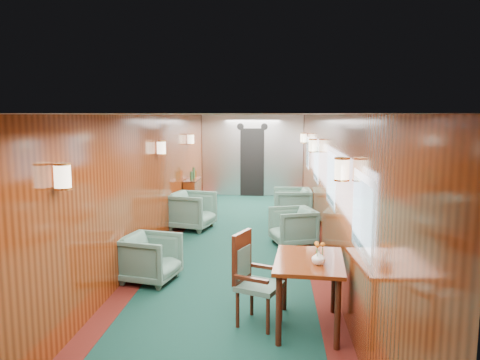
{
  "coord_description": "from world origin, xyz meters",
  "views": [
    {
      "loc": [
        0.66,
        -7.87,
        2.39
      ],
      "look_at": [
        0.0,
        1.0,
        1.15
      ],
      "focal_mm": 35.0,
      "sensor_mm": 36.0,
      "label": 1
    }
  ],
  "objects": [
    {
      "name": "room",
      "position": [
        0.0,
        0.0,
        1.63
      ],
      "size": [
        12.0,
        12.1,
        2.4
      ],
      "color": "#0E332A",
      "rests_on": "ground"
    },
    {
      "name": "bulkhead",
      "position": [
        0.0,
        5.91,
        1.18
      ],
      "size": [
        2.98,
        0.17,
        2.39
      ],
      "color": "silver",
      "rests_on": "ground"
    },
    {
      "name": "windows_right",
      "position": [
        1.49,
        0.25,
        1.45
      ],
      "size": [
        0.02,
        8.6,
        0.8
      ],
      "color": "#ACAEB3",
      "rests_on": "ground"
    },
    {
      "name": "wall_sconces",
      "position": [
        0.0,
        0.57,
        1.79
      ],
      "size": [
        2.97,
        7.97,
        0.25
      ],
      "color": "#FDEAC5",
      "rests_on": "ground"
    },
    {
      "name": "dining_table",
      "position": [
        1.06,
        -2.81,
        0.67
      ],
      "size": [
        0.83,
        1.13,
        0.8
      ],
      "rotation": [
        0.0,
        0.0,
        -0.08
      ],
      "color": "#67270D",
      "rests_on": "ground"
    },
    {
      "name": "side_chair",
      "position": [
        0.41,
        -2.72,
        0.58
      ],
      "size": [
        0.61,
        0.62,
        1.06
      ],
      "rotation": [
        0.0,
        0.0,
        -0.4
      ],
      "color": "#1D453E",
      "rests_on": "ground"
    },
    {
      "name": "credenza",
      "position": [
        -1.34,
        3.29,
        0.43
      ],
      "size": [
        0.3,
        0.94,
        1.12
      ],
      "color": "#67270D",
      "rests_on": "ground"
    },
    {
      "name": "flower_vase",
      "position": [
        1.14,
        -2.98,
        0.88
      ],
      "size": [
        0.15,
        0.15,
        0.15
      ],
      "primitive_type": "imported",
      "rotation": [
        0.0,
        0.0,
        0.01
      ],
      "color": "silver",
      "rests_on": "dining_table"
    },
    {
      "name": "armchair_left_near",
      "position": [
        -1.12,
        -1.46,
        0.34
      ],
      "size": [
        0.89,
        0.88,
        0.68
      ],
      "primitive_type": "imported",
      "rotation": [
        0.0,
        0.0,
        1.35
      ],
      "color": "#1D453E",
      "rests_on": "ground"
    },
    {
      "name": "armchair_left_far",
      "position": [
        -1.07,
        1.69,
        0.39
      ],
      "size": [
        1.04,
        1.02,
        0.78
      ],
      "primitive_type": "imported",
      "rotation": [
        0.0,
        0.0,
        1.32
      ],
      "color": "#1D453E",
      "rests_on": "ground"
    },
    {
      "name": "armchair_right_near",
      "position": [
        1.01,
        0.62,
        0.34
      ],
      "size": [
        0.95,
        0.93,
        0.69
      ],
      "primitive_type": "imported",
      "rotation": [
        0.0,
        0.0,
        -1.26
      ],
      "color": "#1D453E",
      "rests_on": "ground"
    },
    {
      "name": "armchair_right_far",
      "position": [
        1.06,
        2.55,
        0.38
      ],
      "size": [
        0.86,
        0.84,
        0.76
      ],
      "primitive_type": "imported",
      "rotation": [
        0.0,
        0.0,
        -1.54
      ],
      "color": "#1D453E",
      "rests_on": "ground"
    }
  ]
}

